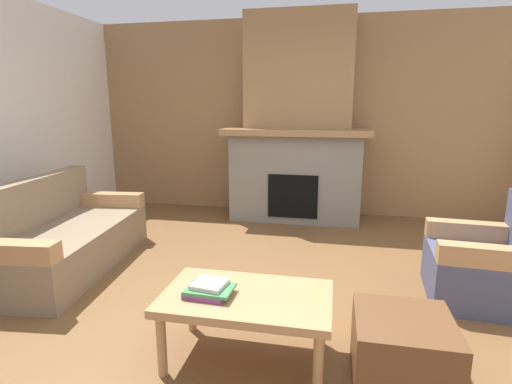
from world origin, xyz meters
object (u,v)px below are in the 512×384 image
(ottoman, at_px, (402,352))
(armchair, at_px, (488,265))
(fireplace, at_px, (297,133))
(coffee_table, at_px, (246,303))
(couch, at_px, (62,239))

(ottoman, bearing_deg, armchair, 55.18)
(fireplace, height_order, coffee_table, fireplace)
(fireplace, bearing_deg, couch, -132.24)
(fireplace, distance_m, armchair, 2.86)
(couch, xyz_separation_m, coffee_table, (2.03, -1.02, 0.09))
(fireplace, relative_size, ottoman, 5.19)
(fireplace, distance_m, coffee_table, 3.31)
(couch, distance_m, ottoman, 3.11)
(armchair, height_order, ottoman, armchair)
(armchair, height_order, coffee_table, armchair)
(couch, relative_size, ottoman, 3.62)
(armchair, xyz_separation_m, ottoman, (-0.81, -1.16, -0.09))
(armchair, relative_size, coffee_table, 0.85)
(coffee_table, bearing_deg, fireplace, 90.66)
(coffee_table, bearing_deg, ottoman, -2.98)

